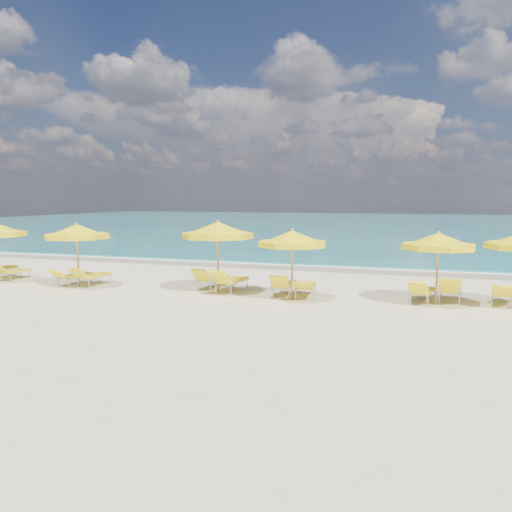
% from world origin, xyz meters
% --- Properties ---
extents(ground_plane, '(120.00, 120.00, 0.00)m').
position_xyz_m(ground_plane, '(0.00, 0.00, 0.00)').
color(ground_plane, beige).
extents(ocean, '(120.00, 80.00, 0.30)m').
position_xyz_m(ocean, '(0.00, 48.00, 0.00)').
color(ocean, '#157678').
rests_on(ocean, ground).
extents(wet_sand_band, '(120.00, 2.60, 0.01)m').
position_xyz_m(wet_sand_band, '(0.00, 7.40, 0.00)').
color(wet_sand_band, tan).
rests_on(wet_sand_band, ground).
extents(foam_line, '(120.00, 1.20, 0.03)m').
position_xyz_m(foam_line, '(0.00, 8.20, 0.00)').
color(foam_line, white).
rests_on(foam_line, ground).
extents(whitecap_near, '(14.00, 0.36, 0.05)m').
position_xyz_m(whitecap_near, '(-6.00, 17.00, 0.00)').
color(whitecap_near, white).
rests_on(whitecap_near, ground).
extents(whitecap_far, '(18.00, 0.30, 0.05)m').
position_xyz_m(whitecap_far, '(8.00, 24.00, 0.00)').
color(whitecap_far, white).
rests_on(whitecap_far, ground).
extents(umbrella_2, '(3.17, 3.17, 2.46)m').
position_xyz_m(umbrella_2, '(-6.52, -0.44, 2.10)').
color(umbrella_2, tan).
rests_on(umbrella_2, ground).
extents(umbrella_3, '(3.23, 3.23, 2.61)m').
position_xyz_m(umbrella_3, '(-1.02, 0.17, 2.22)').
color(umbrella_3, tan).
rests_on(umbrella_3, ground).
extents(umbrella_4, '(2.85, 2.85, 2.38)m').
position_xyz_m(umbrella_4, '(1.84, -0.28, 2.03)').
color(umbrella_4, tan).
rests_on(umbrella_4, ground).
extents(umbrella_5, '(2.83, 2.83, 2.36)m').
position_xyz_m(umbrella_5, '(6.43, 0.38, 2.01)').
color(umbrella_5, tan).
rests_on(umbrella_5, ground).
extents(lounger_1_right, '(0.56, 1.65, 0.71)m').
position_xyz_m(lounger_1_right, '(-10.19, 0.19, 0.20)').
color(lounger_1_right, '#A5A8AD').
rests_on(lounger_1_right, ground).
extents(lounger_2_left, '(0.89, 1.89, 0.74)m').
position_xyz_m(lounger_2_left, '(-6.95, -0.14, 0.22)').
color(lounger_2_left, '#A5A8AD').
rests_on(lounger_2_left, ground).
extents(lounger_2_right, '(0.83, 1.86, 0.85)m').
position_xyz_m(lounger_2_right, '(-6.14, -0.05, 0.23)').
color(lounger_2_right, '#A5A8AD').
rests_on(lounger_2_right, ground).
extents(lounger_3_left, '(0.86, 1.88, 0.90)m').
position_xyz_m(lounger_3_left, '(-1.47, 0.72, 0.23)').
color(lounger_3_left, '#A5A8AD').
rests_on(lounger_3_left, ground).
extents(lounger_3_right, '(0.91, 2.00, 0.95)m').
position_xyz_m(lounger_3_right, '(-0.56, 0.33, 0.25)').
color(lounger_3_right, '#A5A8AD').
rests_on(lounger_3_right, ground).
extents(lounger_4_left, '(0.72, 1.88, 0.89)m').
position_xyz_m(lounger_4_left, '(1.45, 0.22, 0.24)').
color(lounger_4_left, '#A5A8AD').
rests_on(lounger_4_left, ground).
extents(lounger_4_right, '(0.78, 1.92, 0.73)m').
position_xyz_m(lounger_4_right, '(2.19, 0.26, 0.22)').
color(lounger_4_right, '#A5A8AD').
rests_on(lounger_4_right, ground).
extents(lounger_5_left, '(0.92, 1.84, 0.86)m').
position_xyz_m(lounger_5_left, '(6.02, 0.54, 0.23)').
color(lounger_5_left, '#A5A8AD').
rests_on(lounger_5_left, ground).
extents(lounger_5_right, '(0.84, 2.03, 0.94)m').
position_xyz_m(lounger_5_right, '(6.88, 0.97, 0.25)').
color(lounger_5_right, '#A5A8AD').
rests_on(lounger_5_right, ground).
extents(lounger_6_left, '(0.87, 1.86, 0.80)m').
position_xyz_m(lounger_6_left, '(8.44, 0.98, 0.22)').
color(lounger_6_left, '#A5A8AD').
rests_on(lounger_6_left, ground).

